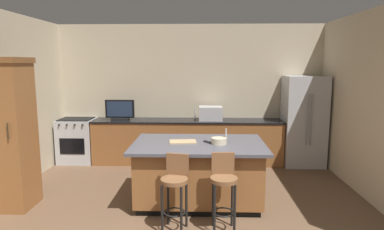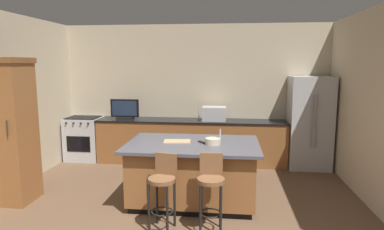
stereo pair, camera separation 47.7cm
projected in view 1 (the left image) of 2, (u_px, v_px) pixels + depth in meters
The scene contains 17 objects.
wall_back at pixel (190, 93), 7.28m from camera, with size 6.11×0.12×2.90m, color beige.
wall_left at pixel (7, 104), 5.35m from camera, with size 0.12×4.48×2.90m, color beige.
wall_right at pixel (370, 105), 5.18m from camera, with size 0.12×4.48×2.90m, color beige.
counter_back at pixel (187, 141), 7.06m from camera, with size 3.94×0.62×0.92m.
kitchen_island at pixel (199, 172), 5.06m from camera, with size 1.95×1.29×0.91m.
refrigerator at pixel (303, 121), 6.87m from camera, with size 0.81×0.73×1.83m.
range_oven at pixel (77, 140), 7.13m from camera, with size 0.73×0.63×0.94m.
cabinet_tower at pixel (8, 131), 4.78m from camera, with size 0.65×0.61×2.17m.
microwave at pixel (211, 113), 6.95m from camera, with size 0.48×0.36×0.28m, color #B7BABF.
tv_monitor at pixel (120, 111), 6.95m from camera, with size 0.60×0.16×0.42m.
sink_faucet_back at pixel (195, 114), 7.06m from camera, with size 0.02×0.02×0.24m, color #B2B2B7.
sink_faucet_island at pixel (226, 136), 4.96m from camera, with size 0.02×0.02×0.22m, color #B2B2B7.
bar_stool_left at pixel (175, 186), 4.19m from camera, with size 0.35×0.36×0.96m.
bar_stool_right at pixel (224, 185), 4.18m from camera, with size 0.34×0.34×0.97m.
fruit_bowl at pixel (219, 141), 4.93m from camera, with size 0.23×0.23×0.09m, color beige.
tv_remote at pixel (208, 142), 5.01m from camera, with size 0.04×0.17×0.02m, color black.
cutting_board at pixel (183, 142), 5.03m from camera, with size 0.40×0.25×0.02m, color tan.
Camera 1 is at (0.27, -3.19, 2.08)m, focal length 31.45 mm.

